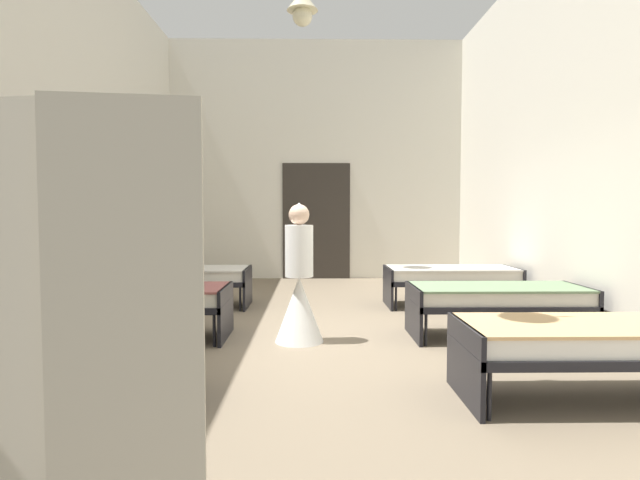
{
  "coord_description": "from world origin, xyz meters",
  "views": [
    {
      "loc": [
        -0.08,
        -5.58,
        1.39
      ],
      "look_at": [
        0.0,
        -0.1,
        1.09
      ],
      "focal_mm": 28.75,
      "sensor_mm": 36.0,
      "label": 1
    }
  ],
  "objects_px": {
    "bed_right_row_0": "(591,341)",
    "bed_right_row_1": "(497,298)",
    "nurse_near_aisle": "(299,293)",
    "patient_seated_primary": "(172,260)",
    "bed_left_row_2": "(184,277)",
    "bed_left_row_1": "(141,299)",
    "bed_left_row_0": "(52,343)",
    "bed_right_row_2": "(451,276)"
  },
  "relations": [
    {
      "from": "bed_right_row_1",
      "to": "bed_right_row_2",
      "type": "relative_size",
      "value": 1.0
    },
    {
      "from": "bed_right_row_1",
      "to": "bed_left_row_0",
      "type": "bearing_deg",
      "value": -154.18
    },
    {
      "from": "bed_left_row_0",
      "to": "bed_right_row_0",
      "type": "bearing_deg",
      "value": 0.0
    },
    {
      "from": "nurse_near_aisle",
      "to": "bed_right_row_2",
      "type": "bearing_deg",
      "value": -55.96
    },
    {
      "from": "bed_left_row_1",
      "to": "patient_seated_primary",
      "type": "xyz_separation_m",
      "value": [
        0.35,
        0.0,
        0.43
      ]
    },
    {
      "from": "bed_left_row_1",
      "to": "nurse_near_aisle",
      "type": "xyz_separation_m",
      "value": [
        1.74,
        -0.16,
        0.09
      ]
    },
    {
      "from": "bed_left_row_0",
      "to": "bed_right_row_2",
      "type": "relative_size",
      "value": 1.0
    },
    {
      "from": "patient_seated_primary",
      "to": "nurse_near_aisle",
      "type": "bearing_deg",
      "value": -6.71
    },
    {
      "from": "bed_right_row_2",
      "to": "nurse_near_aisle",
      "type": "distance_m",
      "value": 3.01
    },
    {
      "from": "nurse_near_aisle",
      "to": "bed_left_row_0",
      "type": "bearing_deg",
      "value": 125.75
    },
    {
      "from": "bed_left_row_0",
      "to": "bed_left_row_2",
      "type": "xyz_separation_m",
      "value": [
        0.0,
        3.8,
        0.0
      ]
    },
    {
      "from": "bed_left_row_1",
      "to": "nurse_near_aisle",
      "type": "relative_size",
      "value": 1.28
    },
    {
      "from": "bed_right_row_1",
      "to": "bed_right_row_2",
      "type": "distance_m",
      "value": 1.9
    },
    {
      "from": "bed_right_row_0",
      "to": "bed_left_row_2",
      "type": "relative_size",
      "value": 1.0
    },
    {
      "from": "bed_left_row_0",
      "to": "bed_left_row_2",
      "type": "bearing_deg",
      "value": 90.0
    },
    {
      "from": "bed_left_row_0",
      "to": "bed_right_row_1",
      "type": "relative_size",
      "value": 1.0
    },
    {
      "from": "bed_right_row_2",
      "to": "nurse_near_aisle",
      "type": "bearing_deg",
      "value": -136.71
    },
    {
      "from": "bed_right_row_0",
      "to": "bed_right_row_1",
      "type": "bearing_deg",
      "value": 90.0
    },
    {
      "from": "bed_right_row_1",
      "to": "bed_right_row_2",
      "type": "xyz_separation_m",
      "value": [
        0.0,
        1.9,
        0.0
      ]
    },
    {
      "from": "bed_right_row_2",
      "to": "bed_left_row_0",
      "type": "bearing_deg",
      "value": -135.94
    },
    {
      "from": "nurse_near_aisle",
      "to": "patient_seated_primary",
      "type": "bearing_deg",
      "value": 74.04
    },
    {
      "from": "bed_left_row_0",
      "to": "bed_left_row_2",
      "type": "distance_m",
      "value": 3.8
    },
    {
      "from": "bed_left_row_2",
      "to": "bed_right_row_2",
      "type": "relative_size",
      "value": 1.0
    },
    {
      "from": "bed_left_row_2",
      "to": "bed_right_row_0",
      "type": "bearing_deg",
      "value": -44.06
    },
    {
      "from": "bed_left_row_0",
      "to": "nurse_near_aisle",
      "type": "relative_size",
      "value": 1.28
    },
    {
      "from": "bed_right_row_1",
      "to": "bed_left_row_2",
      "type": "bearing_deg",
      "value": 154.18
    },
    {
      "from": "bed_right_row_1",
      "to": "nurse_near_aisle",
      "type": "bearing_deg",
      "value": -175.82
    },
    {
      "from": "bed_left_row_0",
      "to": "patient_seated_primary",
      "type": "relative_size",
      "value": 2.37
    },
    {
      "from": "bed_right_row_2",
      "to": "patient_seated_primary",
      "type": "distance_m",
      "value": 4.07
    },
    {
      "from": "bed_left_row_2",
      "to": "patient_seated_primary",
      "type": "height_order",
      "value": "patient_seated_primary"
    },
    {
      "from": "nurse_near_aisle",
      "to": "bed_right_row_0",
      "type": "bearing_deg",
      "value": -137.77
    },
    {
      "from": "bed_left_row_0",
      "to": "nurse_near_aisle",
      "type": "height_order",
      "value": "nurse_near_aisle"
    },
    {
      "from": "bed_right_row_1",
      "to": "bed_left_row_2",
      "type": "height_order",
      "value": "same"
    },
    {
      "from": "bed_right_row_2",
      "to": "bed_right_row_1",
      "type": "bearing_deg",
      "value": -90.0
    },
    {
      "from": "bed_left_row_0",
      "to": "patient_seated_primary",
      "type": "bearing_deg",
      "value": 79.58
    },
    {
      "from": "bed_right_row_0",
      "to": "bed_left_row_1",
      "type": "xyz_separation_m",
      "value": [
        -3.93,
        1.9,
        0.0
      ]
    },
    {
      "from": "nurse_near_aisle",
      "to": "patient_seated_primary",
      "type": "height_order",
      "value": "nurse_near_aisle"
    },
    {
      "from": "bed_left_row_1",
      "to": "bed_right_row_1",
      "type": "height_order",
      "value": "same"
    },
    {
      "from": "bed_right_row_1",
      "to": "patient_seated_primary",
      "type": "relative_size",
      "value": 2.37
    },
    {
      "from": "nurse_near_aisle",
      "to": "bed_left_row_1",
      "type": "bearing_deg",
      "value": 75.5
    },
    {
      "from": "bed_left_row_2",
      "to": "bed_right_row_1",
      "type": "bearing_deg",
      "value": -25.82
    },
    {
      "from": "bed_right_row_1",
      "to": "nurse_near_aisle",
      "type": "xyz_separation_m",
      "value": [
        -2.19,
        -0.16,
        0.09
      ]
    }
  ]
}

